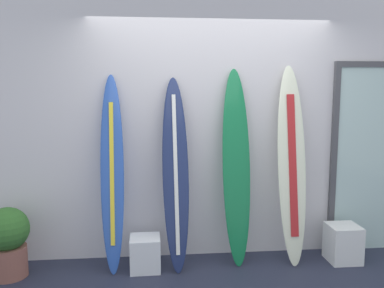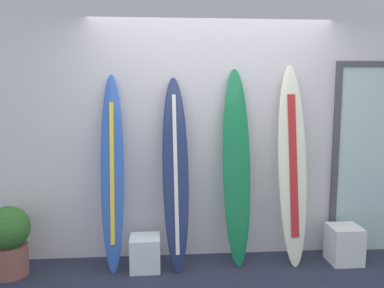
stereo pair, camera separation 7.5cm
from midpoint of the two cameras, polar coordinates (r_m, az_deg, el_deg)
name	(u,v)px [view 2 (the right image)]	position (r m, az deg, el deg)	size (l,w,h in m)	color
wall_back	(210,125)	(4.37, 2.98, 2.61)	(7.20, 0.20, 2.80)	silver
surfboard_cobalt	(112,173)	(4.08, -10.59, -3.98)	(0.25, 0.45, 1.94)	#2D55B2
surfboard_navy	(176,175)	(4.05, -1.78, -4.32)	(0.29, 0.50, 1.91)	navy
surfboard_emerald	(237,169)	(4.17, 6.79, -3.45)	(0.30, 0.39, 2.00)	#157341
surfboard_ivory	(292,165)	(4.28, 14.40, -2.90)	(0.31, 0.42, 2.03)	silver
display_block_left	(145,253)	(4.21, -6.08, -14.97)	(0.30, 0.30, 0.34)	white
display_block_center	(344,244)	(4.63, 21.02, -12.99)	(0.31, 0.31, 0.38)	white
potted_plant	(9,239)	(4.35, -23.87, -12.04)	(0.41, 0.41, 0.68)	brown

